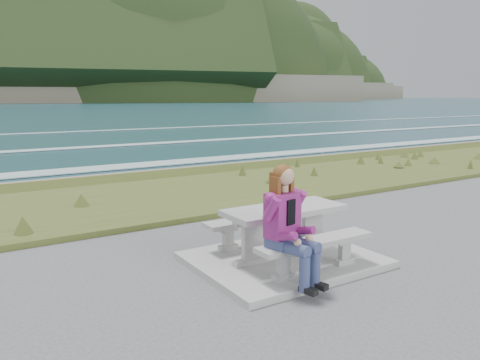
% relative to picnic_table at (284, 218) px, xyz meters
% --- Properties ---
extents(concrete_slab, '(2.60, 2.10, 0.10)m').
position_rel_picnic_table_xyz_m(concrete_slab, '(-0.00, 0.00, -0.63)').
color(concrete_slab, '#A5A49F').
rests_on(concrete_slab, ground).
extents(picnic_table, '(1.80, 0.75, 0.75)m').
position_rel_picnic_table_xyz_m(picnic_table, '(0.00, 0.00, 0.00)').
color(picnic_table, '#A5A49F').
rests_on(picnic_table, concrete_slab).
extents(bench_landward, '(1.80, 0.35, 0.45)m').
position_rel_picnic_table_xyz_m(bench_landward, '(0.00, -0.70, -0.23)').
color(bench_landward, '#A5A49F').
rests_on(bench_landward, concrete_slab).
extents(bench_seaward, '(1.80, 0.35, 0.45)m').
position_rel_picnic_table_xyz_m(bench_seaward, '(0.00, 0.70, -0.23)').
color(bench_seaward, '#A5A49F').
rests_on(bench_seaward, concrete_slab).
extents(grass_verge, '(160.00, 4.50, 0.22)m').
position_rel_picnic_table_xyz_m(grass_verge, '(-0.00, 5.00, -0.68)').
color(grass_verge, '#3B501E').
rests_on(grass_verge, ground).
extents(shore_drop, '(160.00, 0.80, 2.20)m').
position_rel_picnic_table_xyz_m(shore_drop, '(-0.00, 7.90, -0.68)').
color(shore_drop, '#6A6350').
rests_on(shore_drop, ground).
extents(ocean, '(1600.00, 1600.00, 0.09)m').
position_rel_picnic_table_xyz_m(ocean, '(-0.00, 25.09, -2.42)').
color(ocean, '#1E4855').
rests_on(ocean, ground).
extents(headland_range, '(729.83, 363.95, 214.67)m').
position_rel_picnic_table_xyz_m(headland_range, '(190.25, 398.23, 9.26)').
color(headland_range, '#6A6350').
rests_on(headland_range, ground).
extents(seated_woman, '(0.58, 0.84, 1.51)m').
position_rel_picnic_table_xyz_m(seated_woman, '(-0.52, -0.84, -0.03)').
color(seated_woman, navy).
rests_on(seated_woman, concrete_slab).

